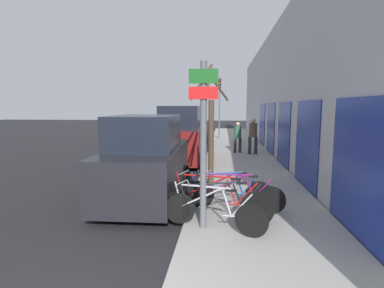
# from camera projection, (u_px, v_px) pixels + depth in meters

# --- Properties ---
(ground_plane) EXTENTS (80.00, 80.00, 0.00)m
(ground_plane) POSITION_uv_depth(u_px,v_px,m) (185.00, 160.00, 14.07)
(ground_plane) COLOR black
(sidewalk_curb) EXTENTS (3.20, 32.00, 0.15)m
(sidewalk_curb) POSITION_uv_depth(u_px,v_px,m) (238.00, 151.00, 16.56)
(sidewalk_curb) COLOR #9E9B93
(sidewalk_curb) RESTS_ON ground
(building_facade) EXTENTS (0.23, 32.00, 6.50)m
(building_facade) POSITION_uv_depth(u_px,v_px,m) (272.00, 93.00, 15.90)
(building_facade) COLOR #BCBCC1
(building_facade) RESTS_ON ground
(signpost) EXTENTS (0.55, 0.15, 3.21)m
(signpost) POSITION_uv_depth(u_px,v_px,m) (203.00, 141.00, 5.69)
(signpost) COLOR #595B60
(signpost) RESTS_ON sidewalk_curb
(bicycle_0) EXTENTS (2.10, 0.87, 0.88)m
(bicycle_0) POSITION_uv_depth(u_px,v_px,m) (211.00, 210.00, 5.80)
(bicycle_0) COLOR black
(bicycle_0) RESTS_ON sidewalk_curb
(bicycle_1) EXTENTS (2.27, 0.56, 0.86)m
(bicycle_1) POSITION_uv_depth(u_px,v_px,m) (221.00, 205.00, 6.15)
(bicycle_1) COLOR black
(bicycle_1) RESTS_ON sidewalk_curb
(bicycle_2) EXTENTS (2.39, 0.88, 0.94)m
(bicycle_2) POSITION_uv_depth(u_px,v_px,m) (215.00, 200.00, 6.39)
(bicycle_2) COLOR black
(bicycle_2) RESTS_ON sidewalk_curb
(bicycle_3) EXTENTS (2.21, 0.60, 0.87)m
(bicycle_3) POSITION_uv_depth(u_px,v_px,m) (235.00, 194.00, 6.87)
(bicycle_3) COLOR black
(bicycle_3) RESTS_ON sidewalk_curb
(bicycle_4) EXTENTS (2.21, 0.44, 0.87)m
(bicycle_4) POSITION_uv_depth(u_px,v_px,m) (225.00, 192.00, 7.05)
(bicycle_4) COLOR black
(bicycle_4) RESTS_ON sidewalk_curb
(parked_car_0) EXTENTS (2.12, 4.42, 2.29)m
(parked_car_0) POSITION_uv_depth(u_px,v_px,m) (147.00, 161.00, 8.13)
(parked_car_0) COLOR black
(parked_car_0) RESTS_ON ground
(parked_car_1) EXTENTS (2.16, 4.25, 2.55)m
(parked_car_1) POSITION_uv_depth(u_px,v_px,m) (180.00, 137.00, 13.41)
(parked_car_1) COLOR maroon
(parked_car_1) RESTS_ON ground
(parked_car_2) EXTENTS (2.07, 4.38, 2.40)m
(parked_car_2) POSITION_uv_depth(u_px,v_px,m) (190.00, 129.00, 18.99)
(parked_car_2) COLOR #B2B7BC
(parked_car_2) RESTS_ON ground
(pedestrian_near) EXTENTS (0.47, 0.40, 1.80)m
(pedestrian_near) POSITION_uv_depth(u_px,v_px,m) (253.00, 133.00, 14.88)
(pedestrian_near) COLOR #333338
(pedestrian_near) RESTS_ON sidewalk_curb
(pedestrian_far) EXTENTS (0.41, 0.35, 1.58)m
(pedestrian_far) POSITION_uv_depth(u_px,v_px,m) (238.00, 135.00, 15.41)
(pedestrian_far) COLOR #333338
(pedestrian_far) RESTS_ON sidewalk_curb
(street_tree) EXTENTS (1.10, 1.66, 3.55)m
(street_tree) POSITION_uv_depth(u_px,v_px,m) (210.00, 131.00, 8.47)
(street_tree) COLOR #4C3828
(street_tree) RESTS_ON sidewalk_curb
(traffic_light) EXTENTS (0.20, 0.30, 4.50)m
(traffic_light) POSITION_uv_depth(u_px,v_px,m) (220.00, 99.00, 22.06)
(traffic_light) COLOR #595B60
(traffic_light) RESTS_ON sidewalk_curb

